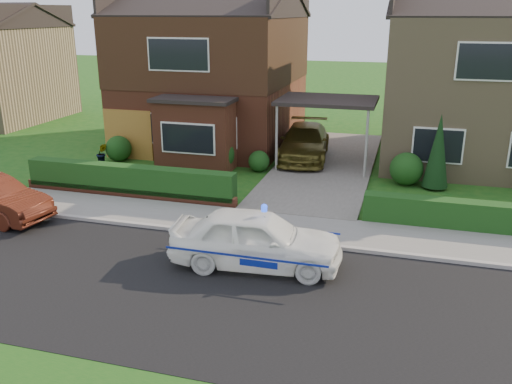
% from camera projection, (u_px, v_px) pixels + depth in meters
% --- Properties ---
extents(ground, '(120.00, 120.00, 0.00)m').
position_uv_depth(ground, '(247.00, 297.00, 12.02)').
color(ground, '#154D14').
rests_on(ground, ground).
extents(road, '(60.00, 6.00, 0.02)m').
position_uv_depth(road, '(247.00, 297.00, 12.02)').
color(road, black).
rests_on(road, ground).
extents(kerb, '(60.00, 0.16, 0.12)m').
position_uv_depth(kerb, '(279.00, 241.00, 14.78)').
color(kerb, '#9E9993').
rests_on(kerb, ground).
extents(sidewalk, '(60.00, 2.00, 0.10)m').
position_uv_depth(sidewalk, '(288.00, 227.00, 15.74)').
color(sidewalk, slate).
rests_on(sidewalk, ground).
extents(driveway, '(3.80, 12.00, 0.12)m').
position_uv_depth(driveway, '(325.00, 165.00, 22.03)').
color(driveway, '#666059').
rests_on(driveway, ground).
extents(house_left, '(7.50, 9.53, 7.25)m').
position_uv_depth(house_left, '(214.00, 61.00, 24.99)').
color(house_left, brown).
rests_on(house_left, ground).
extents(house_right, '(7.50, 8.06, 7.25)m').
position_uv_depth(house_right, '(481.00, 72.00, 22.11)').
color(house_right, '#97805C').
rests_on(house_right, ground).
extents(carport_link, '(3.80, 3.00, 2.77)m').
position_uv_depth(carport_link, '(327.00, 102.00, 21.17)').
color(carport_link, black).
rests_on(carport_link, ground).
extents(garage_door, '(2.20, 0.10, 2.10)m').
position_uv_depth(garage_door, '(128.00, 135.00, 22.91)').
color(garage_door, brown).
rests_on(garage_door, ground).
extents(dwarf_wall, '(7.70, 0.25, 0.36)m').
position_uv_depth(dwarf_wall, '(128.00, 193.00, 18.30)').
color(dwarf_wall, brown).
rests_on(dwarf_wall, ground).
extents(hedge_left, '(7.50, 0.55, 0.90)m').
position_uv_depth(hedge_left, '(131.00, 197.00, 18.50)').
color(hedge_left, '#133D14').
rests_on(hedge_left, ground).
extents(hedge_right, '(7.50, 0.55, 0.80)m').
position_uv_depth(hedge_right, '(496.00, 234.00, 15.39)').
color(hedge_right, '#133D14').
rests_on(hedge_right, ground).
extents(shrub_left_far, '(1.08, 1.08, 1.08)m').
position_uv_depth(shrub_left_far, '(119.00, 149.00, 22.72)').
color(shrub_left_far, '#133D14').
rests_on(shrub_left_far, ground).
extents(shrub_left_mid, '(1.32, 1.32, 1.32)m').
position_uv_depth(shrub_left_mid, '(218.00, 154.00, 21.33)').
color(shrub_left_mid, '#133D14').
rests_on(shrub_left_mid, ground).
extents(shrub_left_near, '(0.84, 0.84, 0.84)m').
position_uv_depth(shrub_left_near, '(259.00, 161.00, 21.26)').
color(shrub_left_near, '#133D14').
rests_on(shrub_left_near, ground).
extents(shrub_right_near, '(1.20, 1.20, 1.20)m').
position_uv_depth(shrub_right_near, '(406.00, 169.00, 19.57)').
color(shrub_right_near, '#133D14').
rests_on(shrub_right_near, ground).
extents(conifer_a, '(0.90, 0.90, 2.60)m').
position_uv_depth(conifer_a, '(438.00, 153.00, 18.91)').
color(conifer_a, black).
rests_on(conifer_a, ground).
extents(police_car, '(3.87, 4.34, 1.60)m').
position_uv_depth(police_car, '(256.00, 239.00, 13.25)').
color(police_car, white).
rests_on(police_car, ground).
extents(driveway_car, '(2.40, 4.92, 1.38)m').
position_uv_depth(driveway_car, '(304.00, 142.00, 22.67)').
color(driveway_car, brown).
rests_on(driveway_car, driveway).
extents(potted_plant_a, '(0.40, 0.29, 0.74)m').
position_uv_depth(potted_plant_a, '(185.00, 161.00, 21.48)').
color(potted_plant_a, gray).
rests_on(potted_plant_a, ground).
extents(potted_plant_b, '(0.58, 0.56, 0.82)m').
position_uv_depth(potted_plant_b, '(102.00, 154.00, 22.43)').
color(potted_plant_b, gray).
rests_on(potted_plant_b, ground).
extents(potted_plant_c, '(0.50, 0.50, 0.70)m').
position_uv_depth(potted_plant_c, '(210.00, 163.00, 21.21)').
color(potted_plant_c, gray).
rests_on(potted_plant_c, ground).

